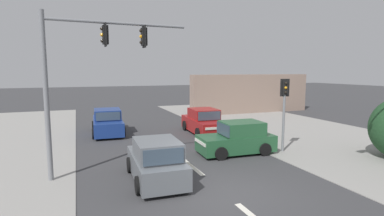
{
  "coord_description": "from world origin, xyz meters",
  "views": [
    {
      "loc": [
        -4.32,
        -8.23,
        3.94
      ],
      "look_at": [
        0.4,
        4.0,
        2.31
      ],
      "focal_mm": 28.0,
      "sensor_mm": 36.0,
      "label": 1
    }
  ],
  "objects": [
    {
      "name": "pedestal_signal_right_kerb",
      "position": [
        4.96,
        3.5,
        2.42
      ],
      "size": [
        0.43,
        0.31,
        3.56
      ],
      "color": "slate",
      "rests_on": "ground"
    },
    {
      "name": "sedan_receding_far",
      "position": [
        -2.6,
        10.98,
        0.7
      ],
      "size": [
        2.04,
        4.31,
        1.56
      ],
      "color": "navy",
      "rests_on": "ground"
    },
    {
      "name": "ground_plane",
      "position": [
        0.0,
        0.0,
        0.0
      ],
      "size": [
        140.0,
        140.0,
        0.0
      ],
      "primitive_type": "plane",
      "color": "#3A3A3D"
    },
    {
      "name": "traffic_signal_mast",
      "position": [
        -4.03,
        3.36,
        4.15
      ],
      "size": [
        5.29,
        0.51,
        6.0
      ],
      "color": "slate",
      "rests_on": "ground"
    },
    {
      "name": "lane_dash_far",
      "position": [
        0.0,
        8.0,
        0.0
      ],
      "size": [
        0.2,
        2.4,
        0.01
      ],
      "primitive_type": "cube",
      "color": "silver",
      "rests_on": "ground"
    },
    {
      "name": "lane_dash_mid",
      "position": [
        0.0,
        3.0,
        0.0
      ],
      "size": [
        0.2,
        2.4,
        0.01
      ],
      "primitive_type": "cube",
      "color": "silver",
      "rests_on": "ground"
    },
    {
      "name": "hatchback_kerbside_parked",
      "position": [
        2.75,
        4.07,
        0.7
      ],
      "size": [
        3.7,
        1.91,
        1.53
      ],
      "color": "#235633",
      "rests_on": "ground"
    },
    {
      "name": "sedan_crossing_left",
      "position": [
        3.09,
        8.89,
        0.7
      ],
      "size": [
        2.03,
        4.31,
        1.56
      ],
      "color": "maroon",
      "rests_on": "ground"
    },
    {
      "name": "shopfront_wall_far",
      "position": [
        11.0,
        16.0,
        1.8
      ],
      "size": [
        12.0,
        1.0,
        3.6
      ],
      "primitive_type": "cube",
      "color": "gray",
      "rests_on": "ground"
    },
    {
      "name": "hatchback_oncoming_mid",
      "position": [
        -1.77,
        1.95,
        0.7
      ],
      "size": [
        1.89,
        3.7,
        1.53
      ],
      "color": "slate",
      "rests_on": "ground"
    },
    {
      "name": "kerb_right_verge",
      "position": [
        9.0,
        2.0,
        0.01
      ],
      "size": [
        10.0,
        44.0,
        0.02
      ],
      "primitive_type": "cube",
      "color": "gray",
      "rests_on": "ground"
    }
  ]
}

